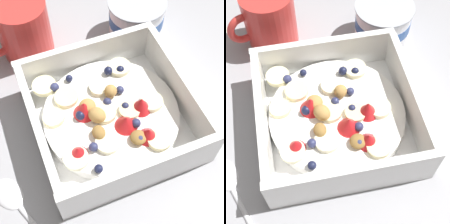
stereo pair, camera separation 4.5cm
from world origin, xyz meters
TOP-DOWN VIEW (x-y plane):
  - ground_plane at (0.00, 0.00)m, footprint 2.40×2.40m
  - fruit_bowl at (0.00, -0.01)m, footprint 0.21×0.21m
  - spoon at (-0.15, -0.08)m, footprint 0.08×0.17m
  - yogurt_cup at (0.10, 0.14)m, footprint 0.09×0.09m
  - coffee_mug at (-0.07, 0.17)m, footprint 0.11×0.08m

SIDE VIEW (x-z plane):
  - ground_plane at x=0.00m, z-range 0.00..0.00m
  - spoon at x=-0.15m, z-range 0.00..0.01m
  - fruit_bowl at x=0.00m, z-range -0.01..0.06m
  - yogurt_cup at x=0.10m, z-range 0.00..0.07m
  - coffee_mug at x=-0.07m, z-range 0.00..0.09m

